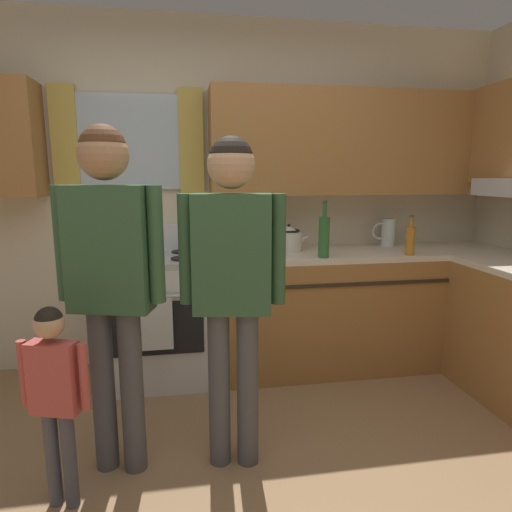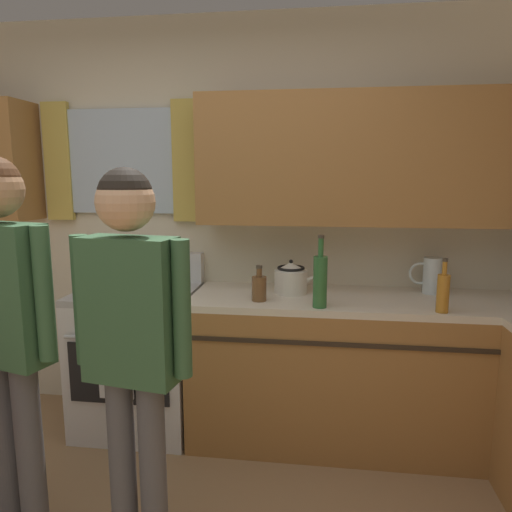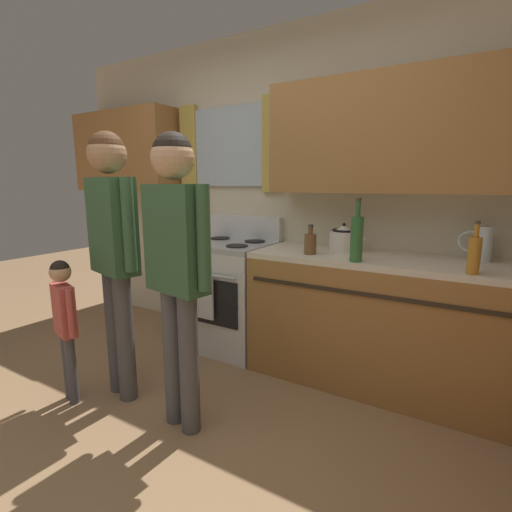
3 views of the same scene
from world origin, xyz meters
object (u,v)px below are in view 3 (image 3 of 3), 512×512
object	(u,v)px
bottle_squat_brown	(310,243)
adult_holding_child	(113,236)
stove_oven	(229,292)
stovetop_kettle	(344,239)
adult_in_plaid	(176,250)
bottle_oil_amber	(474,254)
bottle_wine_green	(357,238)
water_pitcher	(481,244)
small_child	(64,315)

from	to	relation	value
bottle_squat_brown	adult_holding_child	bearing A→B (deg)	-137.93
stove_oven	stovetop_kettle	xyz separation A→B (m)	(0.96, 0.06, 0.53)
bottle_squat_brown	adult_in_plaid	world-z (taller)	adult_in_plaid
bottle_oil_amber	stove_oven	bearing A→B (deg)	171.92
bottle_oil_amber	bottle_wine_green	bearing A→B (deg)	179.06
stove_oven	adult_in_plaid	xyz separation A→B (m)	(0.41, -1.06, 0.56)
water_pitcher	adult_in_plaid	xyz separation A→B (m)	(-1.39, -1.23, 0.02)
stove_oven	bottle_oil_amber	world-z (taller)	bottle_oil_amber
bottle_squat_brown	water_pitcher	distance (m)	1.06
bottle_oil_amber	bottle_squat_brown	world-z (taller)	bottle_oil_amber
bottle_squat_brown	bottle_wine_green	bearing A→B (deg)	-14.72
stove_oven	bottle_oil_amber	xyz separation A→B (m)	(1.77, -0.25, 0.54)
bottle_oil_amber	adult_holding_child	world-z (taller)	adult_holding_child
bottle_wine_green	bottle_squat_brown	distance (m)	0.36
stovetop_kettle	small_child	xyz separation A→B (m)	(-1.34, -1.29, -0.42)
adult_in_plaid	small_child	bearing A→B (deg)	-167.65
bottle_wine_green	small_child	bearing A→B (deg)	-146.73
bottle_oil_amber	adult_holding_child	xyz separation A→B (m)	(-1.93, -0.76, 0.05)
small_child	water_pitcher	bearing A→B (deg)	32.66
stovetop_kettle	adult_in_plaid	distance (m)	1.25
stove_oven	adult_in_plaid	distance (m)	1.27
bottle_wine_green	water_pitcher	bearing A→B (deg)	31.26
stove_oven	small_child	bearing A→B (deg)	-107.11
small_child	bottle_wine_green	bearing A→B (deg)	33.27
adult_in_plaid	bottle_squat_brown	bearing A→B (deg)	67.10
bottle_squat_brown	adult_in_plaid	bearing A→B (deg)	-112.90
bottle_oil_amber	adult_holding_child	distance (m)	2.07
bottle_oil_amber	stovetop_kettle	xyz separation A→B (m)	(-0.81, 0.31, -0.01)
water_pitcher	adult_holding_child	size ratio (longest dim) A/B	0.13
stove_oven	stovetop_kettle	world-z (taller)	stovetop_kettle
stove_oven	adult_holding_child	size ratio (longest dim) A/B	0.65
bottle_oil_amber	water_pitcher	xyz separation A→B (m)	(0.03, 0.41, 0.00)
stove_oven	bottle_oil_amber	size ratio (longest dim) A/B	3.85
stove_oven	bottle_squat_brown	world-z (taller)	bottle_squat_brown
stovetop_kettle	bottle_oil_amber	bearing A→B (deg)	-20.77
water_pitcher	small_child	distance (m)	2.63
stovetop_kettle	adult_in_plaid	xyz separation A→B (m)	(-0.55, -1.12, 0.03)
bottle_oil_amber	adult_in_plaid	xyz separation A→B (m)	(-1.36, -0.81, 0.02)
stove_oven	bottle_squat_brown	distance (m)	0.95
bottle_squat_brown	small_child	world-z (taller)	bottle_squat_brown
adult_holding_child	stovetop_kettle	bearing A→B (deg)	43.54
bottle_wine_green	bottle_oil_amber	xyz separation A→B (m)	(0.63, -0.01, -0.04)
bottle_wine_green	bottle_oil_amber	distance (m)	0.64
bottle_oil_amber	adult_holding_child	bearing A→B (deg)	-158.52
stove_oven	stovetop_kettle	bearing A→B (deg)	3.28
stove_oven	bottle_squat_brown	xyz separation A→B (m)	(0.79, -0.15, 0.51)
bottle_oil_amber	adult_in_plaid	world-z (taller)	adult_in_plaid
small_child	bottle_oil_amber	bearing A→B (deg)	24.59
stove_oven	adult_in_plaid	size ratio (longest dim) A/B	0.67
bottle_oil_amber	water_pitcher	distance (m)	0.42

